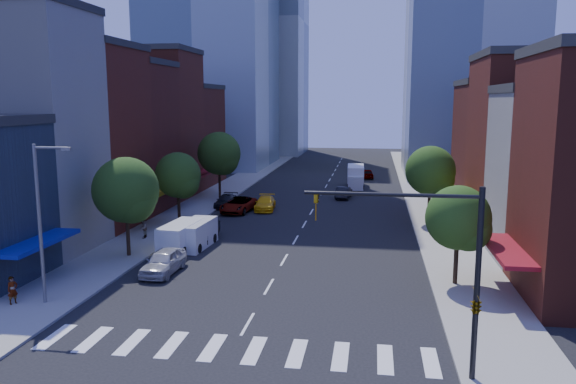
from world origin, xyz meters
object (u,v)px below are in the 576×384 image
Objects in this scene: parked_car_front at (164,261)px; parked_car_second at (204,231)px; traffic_car_far at (367,174)px; parked_car_third at (238,205)px; parked_car_rear at (226,201)px; box_truck at (356,177)px; cargo_van_near at (180,237)px; traffic_car_oncoming at (344,192)px; taxi at (265,203)px; cargo_van_far at (195,235)px; pedestrian_far at (143,228)px; pedestrian_near at (13,290)px.

parked_car_second is (0.00, 9.17, -0.00)m from parked_car_front.
parked_car_front reaches higher than traffic_car_far.
parked_car_rear is (-2.00, 2.54, -0.11)m from parked_car_third.
box_truck is (13.45, 16.39, 0.68)m from parked_car_rear.
cargo_van_near reaches higher than traffic_car_oncoming.
cargo_van_near is at bearing -106.73° from taxi.
box_truck reaches higher than traffic_car_far.
traffic_car_oncoming is (11.24, 25.35, -0.35)m from cargo_van_near.
cargo_van_far reaches higher than pedestrian_far.
traffic_car_far is 9.05m from box_truck.
pedestrian_near is (-19.01, -56.13, 0.26)m from traffic_car_far.
parked_car_second reaches higher than taxi.
parked_car_rear is 2.85× the size of pedestrian_near.
box_truck is at bearing 66.10° from parked_car_third.
parked_car_front is 21.14m from parked_car_third.
taxi is 1.20× the size of traffic_car_far.
parked_car_second is 3.45m from cargo_van_near.
pedestrian_near reaches higher than traffic_car_far.
pedestrian_near is (-8.65, -29.83, 0.24)m from taxi.
cargo_van_far reaches higher than traffic_car_oncoming.
parked_car_rear is 0.93× the size of taxi.
box_truck is 4.44× the size of pedestrian_near.
cargo_van_near is 4.95m from pedestrian_far.
parked_car_rear is at bearing -131.47° from box_truck.
parked_car_third is 2.96m from taxi.
parked_car_rear is at bearing 53.02° from traffic_car_far.
cargo_van_near reaches higher than pedestrian_near.
taxi is at bearing 84.82° from cargo_van_far.
pedestrian_near is (-17.58, -47.22, -0.39)m from box_truck.
traffic_car_far is at bearing 68.27° from parked_car_second.
parked_car_front is at bearing -11.74° from pedestrian_near.
parked_car_rear is (-2.00, 23.67, -0.15)m from parked_car_front.
cargo_van_near reaches higher than parked_car_rear.
parked_car_third is 0.78× the size of box_truck.
cargo_van_far is at bearing -111.10° from box_truck.
taxi is (2.54, 15.87, -0.32)m from cargo_van_far.
parked_car_rear is at bearing 162.24° from taxi.
parked_car_third is at bearing 93.87° from cargo_van_far.
parked_car_rear is 1.12× the size of traffic_car_far.
cargo_van_far is 0.71× the size of box_truck.
parked_car_second is at bearing 65.55° from traffic_car_far.
cargo_van_near reaches higher than parked_car_front.
parked_car_front is 2.97× the size of pedestrian_near.
parked_car_second is at bearing -82.28° from parked_car_rear.
pedestrian_far is at bearing 152.26° from cargo_van_near.
parked_car_rear is 2.71× the size of pedestrian_far.
traffic_car_oncoming is 8.96m from box_truck.
parked_car_third is at bearing 146.46° from pedestrian_far.
taxi is 16.09m from pedestrian_far.
parked_car_front is 50.64m from traffic_car_far.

